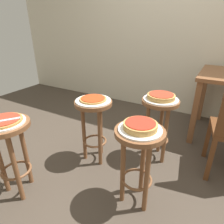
# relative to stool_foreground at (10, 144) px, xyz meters

# --- Properties ---
(ground_plane) EXTENTS (6.00, 6.00, 0.00)m
(ground_plane) POSITION_rel_stool_foreground_xyz_m (0.68, 0.66, -0.46)
(ground_plane) COLOR #42382D
(back_wall) EXTENTS (6.00, 0.10, 3.00)m
(back_wall) POSITION_rel_stool_foreground_xyz_m (0.68, 2.31, 1.04)
(back_wall) COLOR beige
(back_wall) RESTS_ON ground_plane
(stool_foreground) EXTENTS (0.34, 0.34, 0.63)m
(stool_foreground) POSITION_rel_stool_foreground_xyz_m (0.00, 0.00, 0.00)
(stool_foreground) COLOR brown
(stool_foreground) RESTS_ON ground_plane
(serving_plate_foreground) EXTENTS (0.29, 0.29, 0.01)m
(serving_plate_foreground) POSITION_rel_stool_foreground_xyz_m (0.00, 0.00, 0.18)
(serving_plate_foreground) COLOR white
(serving_plate_foreground) RESTS_ON stool_foreground
(pizza_foreground) EXTENTS (0.25, 0.25, 0.02)m
(pizza_foreground) POSITION_rel_stool_foreground_xyz_m (0.00, 0.00, 0.20)
(pizza_foreground) COLOR #B78442
(pizza_foreground) RESTS_ON serving_plate_foreground
(stool_middle) EXTENTS (0.34, 0.34, 0.63)m
(stool_middle) POSITION_rel_stool_foreground_xyz_m (0.87, 0.38, 0.00)
(stool_middle) COLOR brown
(stool_middle) RESTS_ON ground_plane
(serving_plate_middle) EXTENTS (0.29, 0.29, 0.01)m
(serving_plate_middle) POSITION_rel_stool_foreground_xyz_m (0.87, 0.38, 0.18)
(serving_plate_middle) COLOR white
(serving_plate_middle) RESTS_ON stool_middle
(pizza_middle) EXTENTS (0.23, 0.23, 0.05)m
(pizza_middle) POSITION_rel_stool_foreground_xyz_m (0.87, 0.38, 0.21)
(pizza_middle) COLOR tan
(pizza_middle) RESTS_ON serving_plate_middle
(stool_leftside) EXTENTS (0.34, 0.34, 0.63)m
(stool_leftside) POSITION_rel_stool_foreground_xyz_m (0.31, 0.67, 0.00)
(stool_leftside) COLOR brown
(stool_leftside) RESTS_ON ground_plane
(serving_plate_leftside) EXTENTS (0.32, 0.32, 0.01)m
(serving_plate_leftside) POSITION_rel_stool_foreground_xyz_m (0.31, 0.67, 0.18)
(serving_plate_leftside) COLOR white
(serving_plate_leftside) RESTS_ON stool_leftside
(pizza_leftside) EXTENTS (0.24, 0.24, 0.02)m
(pizza_leftside) POSITION_rel_stool_foreground_xyz_m (0.31, 0.67, 0.20)
(pizza_leftside) COLOR #B78442
(pizza_leftside) RESTS_ON serving_plate_leftside
(stool_rear) EXTENTS (0.34, 0.34, 0.63)m
(stool_rear) POSITION_rel_stool_foreground_xyz_m (0.83, 1.00, 0.00)
(stool_rear) COLOR brown
(stool_rear) RESTS_ON ground_plane
(serving_plate_rear) EXTENTS (0.32, 0.32, 0.01)m
(serving_plate_rear) POSITION_rel_stool_foreground_xyz_m (0.83, 1.00, 0.18)
(serving_plate_rear) COLOR silver
(serving_plate_rear) RESTS_ON stool_rear
(pizza_rear) EXTENTS (0.25, 0.25, 0.05)m
(pizza_rear) POSITION_rel_stool_foreground_xyz_m (0.83, 1.00, 0.21)
(pizza_rear) COLOR tan
(pizza_rear) RESTS_ON serving_plate_rear
(pizza_server_knife) EXTENTS (0.15, 0.19, 0.01)m
(pizza_server_knife) POSITION_rel_stool_foreground_xyz_m (0.03, -0.02, 0.21)
(pizza_server_knife) COLOR silver
(pizza_server_knife) RESTS_ON pizza_foreground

